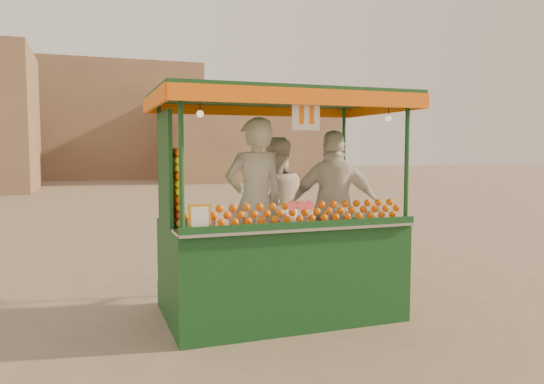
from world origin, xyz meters
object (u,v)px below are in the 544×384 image
object	(u,v)px
vendor_left	(255,203)
vendor_right	(335,208)
juice_cart	(276,245)
vendor_middle	(274,207)

from	to	relation	value
vendor_left	vendor_right	size ratio (longest dim) A/B	1.08
juice_cart	vendor_right	distance (m)	0.80
vendor_left	juice_cart	bearing A→B (deg)	113.51
juice_cart	vendor_left	bearing A→B (deg)	118.13
juice_cart	vendor_middle	xyz separation A→B (m)	(0.23, 0.66, 0.32)
juice_cart	vendor_right	size ratio (longest dim) A/B	1.52
vendor_right	vendor_middle	bearing A→B (deg)	-25.23
vendor_middle	vendor_right	size ratio (longest dim) A/B	0.96
vendor_left	vendor_right	bearing A→B (deg)	163.68
juice_cart	vendor_left	xyz separation A→B (m)	(-0.14, 0.26, 0.42)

